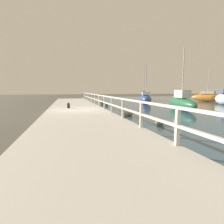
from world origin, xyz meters
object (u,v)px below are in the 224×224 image
object	(u,v)px
mooring_bollard	(69,105)
sailboat_navy	(144,96)
sailboat_blue	(146,99)
sailboat_green	(182,102)
sailboat_orange	(207,97)
sailboat_white	(224,98)

from	to	relation	value
mooring_bollard	sailboat_navy	world-z (taller)	sailboat_navy
sailboat_navy	sailboat_blue	bearing A→B (deg)	-88.86
sailboat_green	sailboat_blue	bearing A→B (deg)	105.50
mooring_bollard	sailboat_green	world-z (taller)	sailboat_green
sailboat_green	sailboat_navy	xyz separation A→B (m)	(3.06, 14.39, 0.09)
mooring_bollard	sailboat_green	bearing A→B (deg)	-8.19
sailboat_orange	sailboat_green	bearing A→B (deg)	-165.01
sailboat_orange	sailboat_navy	bearing A→B (deg)	117.99
sailboat_white	sailboat_navy	size ratio (longest dim) A/B	0.78
sailboat_white	sailboat_orange	size ratio (longest dim) A/B	1.09
sailboat_orange	sailboat_blue	xyz separation A→B (m)	(-10.83, -1.89, -0.01)
sailboat_orange	sailboat_navy	xyz separation A→B (m)	(-7.50, 5.92, 0.10)
sailboat_orange	sailboat_green	size ratio (longest dim) A/B	0.90
mooring_bollard	sailboat_blue	bearing A→B (deg)	29.42
sailboat_green	sailboat_navy	size ratio (longest dim) A/B	0.79
sailboat_navy	sailboat_white	bearing A→B (deg)	-40.85
sailboat_white	sailboat_green	size ratio (longest dim) A/B	0.99
sailboat_blue	sailboat_navy	world-z (taller)	sailboat_navy
sailboat_white	sailboat_navy	bearing A→B (deg)	135.37
mooring_bollard	sailboat_orange	size ratio (longest dim) A/B	0.09
sailboat_white	sailboat_green	bearing A→B (deg)	-136.74
mooring_bollard	sailboat_navy	distance (m)	18.10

